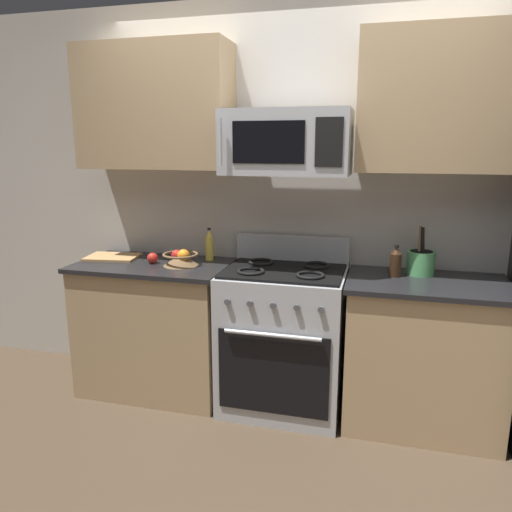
{
  "coord_description": "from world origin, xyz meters",
  "views": [
    {
      "loc": [
        0.58,
        -2.24,
        1.68
      ],
      "look_at": [
        -0.15,
        0.53,
        1.03
      ],
      "focal_mm": 34.17,
      "sensor_mm": 36.0,
      "label": 1
    }
  ],
  "objects_px": {
    "fruit_basket": "(181,258)",
    "bottle_soy": "(396,262)",
    "apple_loose": "(153,258)",
    "cutting_board": "(113,257)",
    "utensil_crock": "(421,262)",
    "range_oven": "(283,337)",
    "bottle_oil": "(209,245)",
    "microwave": "(287,142)"
  },
  "relations": [
    {
      "from": "bottle_oil",
      "to": "bottle_soy",
      "type": "bearing_deg",
      "value": -5.32
    },
    {
      "from": "microwave",
      "to": "bottle_soy",
      "type": "distance_m",
      "value": 0.97
    },
    {
      "from": "cutting_board",
      "to": "apple_loose",
      "type": "bearing_deg",
      "value": -11.84
    },
    {
      "from": "fruit_basket",
      "to": "bottle_oil",
      "type": "xyz_separation_m",
      "value": [
        0.13,
        0.19,
        0.05
      ]
    },
    {
      "from": "microwave",
      "to": "bottle_soy",
      "type": "relative_size",
      "value": 3.92
    },
    {
      "from": "utensil_crock",
      "to": "fruit_basket",
      "type": "relative_size",
      "value": 1.28
    },
    {
      "from": "utensil_crock",
      "to": "fruit_basket",
      "type": "bearing_deg",
      "value": -174.05
    },
    {
      "from": "range_oven",
      "to": "bottle_soy",
      "type": "bearing_deg",
      "value": 5.81
    },
    {
      "from": "apple_loose",
      "to": "bottle_soy",
      "type": "height_order",
      "value": "bottle_soy"
    },
    {
      "from": "microwave",
      "to": "cutting_board",
      "type": "bearing_deg",
      "value": 178.1
    },
    {
      "from": "utensil_crock",
      "to": "range_oven",
      "type": "bearing_deg",
      "value": -169.55
    },
    {
      "from": "utensil_crock",
      "to": "cutting_board",
      "type": "bearing_deg",
      "value": -177.68
    },
    {
      "from": "utensil_crock",
      "to": "fruit_basket",
      "type": "distance_m",
      "value": 1.52
    },
    {
      "from": "range_oven",
      "to": "cutting_board",
      "type": "xyz_separation_m",
      "value": [
        -1.24,
        0.07,
        0.44
      ]
    },
    {
      "from": "range_oven",
      "to": "cutting_board",
      "type": "height_order",
      "value": "range_oven"
    },
    {
      "from": "fruit_basket",
      "to": "cutting_board",
      "type": "height_order",
      "value": "fruit_basket"
    },
    {
      "from": "cutting_board",
      "to": "bottle_oil",
      "type": "relative_size",
      "value": 1.56
    },
    {
      "from": "bottle_oil",
      "to": "fruit_basket",
      "type": "bearing_deg",
      "value": -125.15
    },
    {
      "from": "bottle_soy",
      "to": "microwave",
      "type": "bearing_deg",
      "value": -176.42
    },
    {
      "from": "apple_loose",
      "to": "cutting_board",
      "type": "distance_m",
      "value": 0.35
    },
    {
      "from": "utensil_crock",
      "to": "bottle_oil",
      "type": "bearing_deg",
      "value": 178.69
    },
    {
      "from": "range_oven",
      "to": "fruit_basket",
      "type": "height_order",
      "value": "range_oven"
    },
    {
      "from": "apple_loose",
      "to": "cutting_board",
      "type": "bearing_deg",
      "value": 168.16
    },
    {
      "from": "cutting_board",
      "to": "bottle_soy",
      "type": "xyz_separation_m",
      "value": [
        1.91,
        0.0,
        0.08
      ]
    },
    {
      "from": "range_oven",
      "to": "fruit_basket",
      "type": "xyz_separation_m",
      "value": [
        -0.7,
        -0.01,
        0.48
      ]
    },
    {
      "from": "range_oven",
      "to": "cutting_board",
      "type": "bearing_deg",
      "value": 176.9
    },
    {
      "from": "fruit_basket",
      "to": "bottle_soy",
      "type": "bearing_deg",
      "value": 3.15
    },
    {
      "from": "fruit_basket",
      "to": "bottle_oil",
      "type": "relative_size",
      "value": 1.04
    },
    {
      "from": "apple_loose",
      "to": "cutting_board",
      "type": "height_order",
      "value": "apple_loose"
    },
    {
      "from": "fruit_basket",
      "to": "bottle_soy",
      "type": "height_order",
      "value": "bottle_soy"
    },
    {
      "from": "range_oven",
      "to": "apple_loose",
      "type": "relative_size",
      "value": 15.01
    },
    {
      "from": "fruit_basket",
      "to": "bottle_soy",
      "type": "relative_size",
      "value": 1.21
    },
    {
      "from": "range_oven",
      "to": "bottle_oil",
      "type": "xyz_separation_m",
      "value": [
        -0.56,
        0.18,
        0.54
      ]
    },
    {
      "from": "fruit_basket",
      "to": "microwave",
      "type": "bearing_deg",
      "value": 2.73
    },
    {
      "from": "apple_loose",
      "to": "bottle_soy",
      "type": "distance_m",
      "value": 1.57
    },
    {
      "from": "cutting_board",
      "to": "range_oven",
      "type": "bearing_deg",
      "value": -3.1
    },
    {
      "from": "bottle_soy",
      "to": "bottle_oil",
      "type": "distance_m",
      "value": 1.23
    },
    {
      "from": "fruit_basket",
      "to": "cutting_board",
      "type": "xyz_separation_m",
      "value": [
        -0.55,
        0.07,
        -0.04
      ]
    },
    {
      "from": "bottle_oil",
      "to": "range_oven",
      "type": "bearing_deg",
      "value": -17.96
    },
    {
      "from": "apple_loose",
      "to": "bottle_oil",
      "type": "relative_size",
      "value": 0.32
    },
    {
      "from": "fruit_basket",
      "to": "cutting_board",
      "type": "distance_m",
      "value": 0.55
    },
    {
      "from": "utensil_crock",
      "to": "fruit_basket",
      "type": "height_order",
      "value": "utensil_crock"
    }
  ]
}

